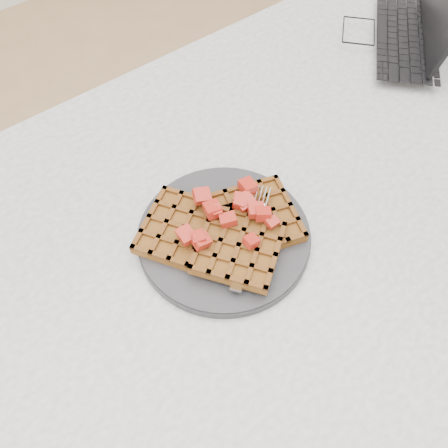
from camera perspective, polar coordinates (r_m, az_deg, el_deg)
name	(u,v)px	position (r m, az deg, el deg)	size (l,w,h in m)	color
ground	(260,354)	(1.46, 4.13, -14.55)	(4.00, 4.00, 0.00)	tan
table	(281,231)	(0.89, 6.58, -0.84)	(1.20, 0.80, 0.75)	silver
plate	(224,236)	(0.73, 0.00, -1.39)	(0.25, 0.25, 0.02)	#252427
waffles	(226,231)	(0.71, 0.20, -0.76)	(0.25, 0.23, 0.03)	brown
strawberry_pile	(224,218)	(0.69, 0.00, 0.64)	(0.15, 0.15, 0.02)	#8A0C05
fork	(253,234)	(0.72, 3.29, -1.11)	(0.02, 0.18, 0.02)	silver
laptop	(398,28)	(1.09, 19.30, 20.35)	(0.34, 0.33, 0.19)	black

